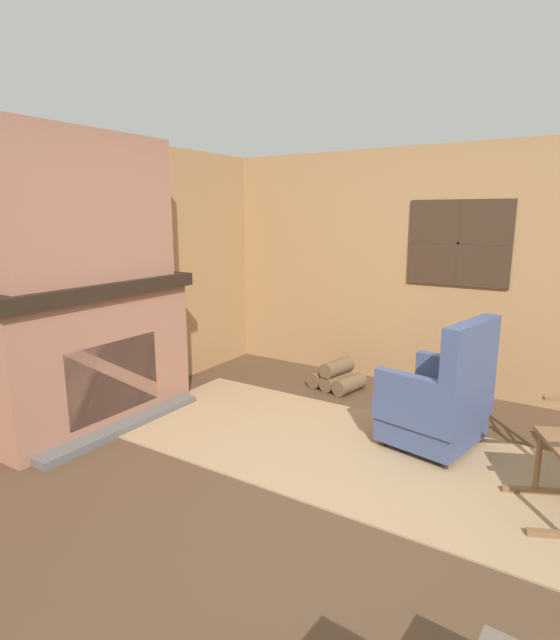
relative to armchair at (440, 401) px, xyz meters
name	(u,v)px	position (x,y,z in m)	size (l,w,h in m)	color
ground_plane	(329,498)	(-0.37, -1.06, -0.36)	(14.00, 14.00, 0.00)	#4C3523
wood_panel_wall_left	(72,281)	(-2.76, -1.06, 0.82)	(0.06, 5.32, 2.36)	#9E7247
wood_panel_wall_back	(444,270)	(-0.37, 1.33, 0.83)	(5.32, 0.09, 2.36)	#9E7247
fireplace_hearth	(97,354)	(-2.50, -1.06, 0.23)	(0.63, 1.79, 1.19)	#93604C
chimney_breast	(85,208)	(-2.52, -1.06, 1.40)	(0.37, 1.49, 1.15)	#93604C
area_rug	(342,448)	(-0.58, -0.42, -0.36)	(3.62, 1.54, 0.01)	#997A56
armchair	(440,401)	(0.00, 0.00, 0.00)	(0.75, 0.81, 1.00)	#3D4C75
firewood_stack	(337,377)	(-1.21, 0.76, -0.25)	(0.54, 0.47, 0.29)	brown
storage_case	(155,265)	(-2.56, -0.32, 0.90)	(0.13, 0.24, 0.14)	gray
decorative_plate_on_mantel	(75,266)	(-2.58, -1.15, 0.96)	(0.07, 0.26, 0.25)	red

